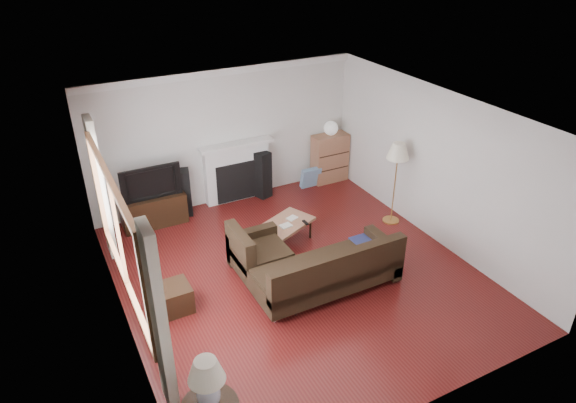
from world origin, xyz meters
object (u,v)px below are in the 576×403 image
tv_stand (153,209)px  floor_lamp (395,184)px  sectional_sofa (327,267)px  bookshelf (330,158)px  coffee_table (284,234)px

tv_stand → floor_lamp: bearing=-26.6°
sectional_sofa → floor_lamp: 2.33m
bookshelf → coffee_table: bearing=-138.2°
floor_lamp → sectional_sofa: bearing=-151.3°
bookshelf → sectional_sofa: bookshelf is taller
bookshelf → coffee_table: size_ratio=0.97×
coffee_table → floor_lamp: bearing=-29.6°
tv_stand → bookshelf: 3.63m
bookshelf → coffee_table: 2.60m
tv_stand → bookshelf: bearing=0.9°
bookshelf → sectional_sofa: size_ratio=0.43×
bookshelf → floor_lamp: bearing=-86.8°
tv_stand → bookshelf: (3.62, 0.06, 0.22)m
sectional_sofa → floor_lamp: floor_lamp is taller
tv_stand → floor_lamp: floor_lamp is taller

